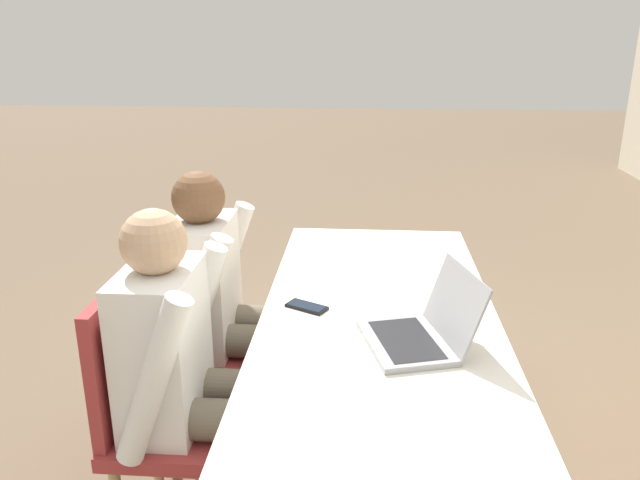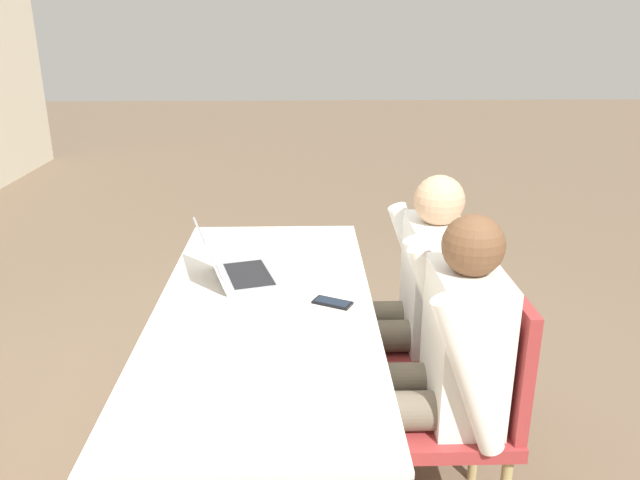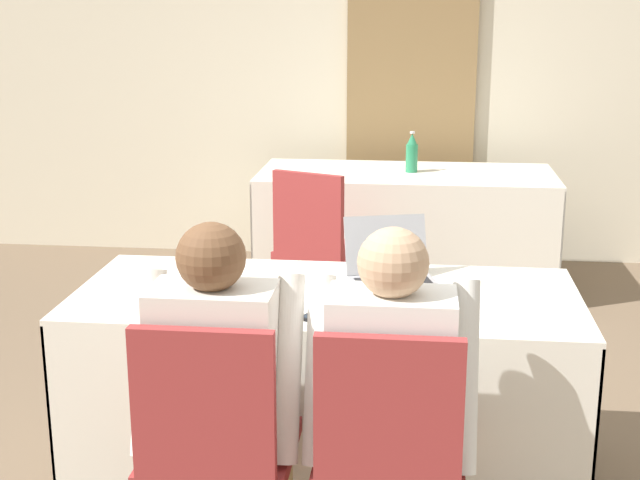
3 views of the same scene
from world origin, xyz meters
name	(u,v)px [view 3 (image 3 of 3)]	position (x,y,z in m)	size (l,w,h in m)	color
ground_plane	(326,476)	(0.00, 0.00, 0.00)	(24.00, 24.00, 0.00)	brown
wall_back	(375,63)	(0.00, 3.13, 1.35)	(12.00, 0.06, 2.70)	beige
curtain_panel	(412,68)	(0.25, 3.07, 1.33)	(0.87, 0.04, 2.65)	olive
conference_table_near	(326,338)	(0.00, 0.00, 0.56)	(1.81, 0.80, 0.74)	white
conference_table_far	(406,200)	(0.24, 2.40, 0.56)	(1.81, 0.80, 0.74)	white
laptop	(392,273)	(0.23, 0.12, 0.78)	(0.38, 0.38, 0.23)	#99999E
cell_phone	(319,314)	(0.00, -0.25, 0.74)	(0.12, 0.16, 0.01)	black
paper_beside_laptop	(253,293)	(-0.26, -0.04, 0.74)	(0.28, 0.34, 0.00)	white
paper_centre_table	(450,313)	(0.44, -0.17, 0.74)	(0.23, 0.31, 0.00)	white
water_bottle	(412,154)	(0.27, 2.41, 0.85)	(0.07, 0.07, 0.25)	#288456
chair_near_left	(215,443)	(-0.26, -0.70, 0.49)	(0.44, 0.44, 0.90)	tan
chair_near_right	(389,452)	(0.26, -0.70, 0.49)	(0.44, 0.44, 0.90)	tan
chair_far_spare	(319,243)	(-0.21, 1.58, 0.49)	(0.57, 0.57, 0.90)	tan
person_checkered_shirt	(221,379)	(-0.26, -0.60, 0.65)	(0.50, 0.52, 1.16)	#665B4C
person_white_shirt	(391,387)	(0.26, -0.60, 0.65)	(0.50, 0.52, 1.16)	#665B4C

